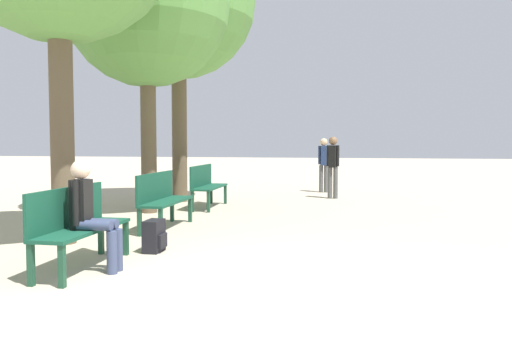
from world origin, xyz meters
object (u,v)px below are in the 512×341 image
Objects in this scene: bench_row_2 at (206,183)px; person_seated at (91,212)px; bench_row_1 at (161,196)px; tree_row_2 at (178,2)px; pedestrian_near at (333,163)px; pedestrian_mid at (324,161)px; backpack at (154,236)px; tree_row_1 at (147,5)px; bench_row_0 at (76,221)px.

bench_row_2 is 5.46m from person_seated.
tree_row_2 is (-0.93, 3.67, 4.22)m from bench_row_1.
pedestrian_near is at bearing 19.43° from tree_row_2.
person_seated is at bearing -103.30° from pedestrian_mid.
tree_row_2 is at bearing 104.25° from bench_row_1.
bench_row_1 is at bearing -110.43° from pedestrian_mid.
bench_row_2 is 4.44m from backpack.
tree_row_1 is at bearing 104.42° from person_seated.
bench_row_2 is 4.50m from pedestrian_mid.
bench_row_0 is 1.00× the size of pedestrian_mid.
tree_row_1 reaches higher than pedestrian_near.
bench_row_2 is at bearing 90.00° from bench_row_0.
tree_row_1 reaches higher than pedestrian_mid.
person_seated reaches higher than bench_row_0.
tree_row_1 reaches higher than bench_row_1.
tree_row_1 reaches higher than person_seated.
pedestrian_near is 1.55m from pedestrian_mid.
backpack is (1.48, -5.37, -4.56)m from tree_row_2.
pedestrian_near is at bearing 72.00° from backpack.
bench_row_2 is 0.98× the size of pedestrian_near.
backpack is at bearing -72.14° from bench_row_1.
bench_row_0 is at bearing -90.00° from bench_row_1.
person_seated is at bearing -106.84° from backpack.
pedestrian_mid is at bearing 54.76° from tree_row_1.
bench_row_0 is 0.23× the size of tree_row_2.
pedestrian_mid reaches higher than bench_row_0.
person_seated is at bearing -79.79° from tree_row_2.
tree_row_2 reaches higher than bench_row_2.
pedestrian_mid is (2.18, 9.24, 0.21)m from person_seated.
person_seated reaches higher than backpack.
bench_row_2 is (0.00, 2.69, 0.00)m from bench_row_1.
pedestrian_near reaches higher than bench_row_1.
pedestrian_mid reaches higher than backpack.
bench_row_2 is at bearing 92.39° from person_seated.
person_seated is at bearing -87.61° from bench_row_2.
pedestrian_mid reaches higher than bench_row_1.
tree_row_2 is (-0.93, 0.98, 4.22)m from bench_row_2.
tree_row_2 is at bearing -140.00° from pedestrian_mid.
pedestrian_near is at bearing 39.89° from bench_row_2.
person_seated reaches higher than bench_row_1.
tree_row_1 is (-0.93, 1.74, 3.65)m from bench_row_1.
bench_row_0 is 5.82m from tree_row_1.
bench_row_2 is at bearing -122.49° from pedestrian_mid.
pedestrian_mid is at bearing 75.25° from bench_row_0.
bench_row_0 is 0.27m from person_seated.
tree_row_2 is 7.71m from person_seated.
tree_row_1 is 3.80× the size of pedestrian_mid.
tree_row_1 is at bearing -134.60° from bench_row_2.
backpack is 8.41m from pedestrian_mid.
pedestrian_near is (2.48, 7.72, 0.23)m from person_seated.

